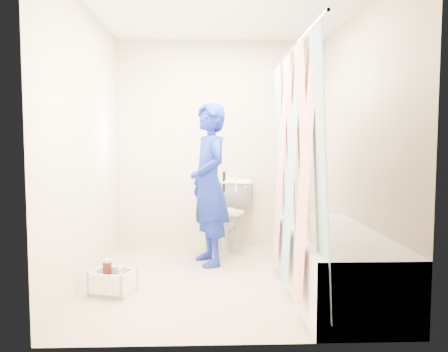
{
  "coord_description": "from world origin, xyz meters",
  "views": [
    {
      "loc": [
        -0.14,
        -3.83,
        1.21
      ],
      "look_at": [
        -0.0,
        0.33,
        0.9
      ],
      "focal_mm": 35.0,
      "sensor_mm": 36.0,
      "label": 1
    }
  ],
  "objects_px": {
    "plumber": "(209,184)",
    "cleaning_caddy": "(114,283)",
    "bathtub": "(333,261)",
    "toilet": "(224,216)"
  },
  "relations": [
    {
      "from": "plumber",
      "to": "cleaning_caddy",
      "type": "height_order",
      "value": "plumber"
    },
    {
      "from": "bathtub",
      "to": "plumber",
      "type": "height_order",
      "value": "plumber"
    },
    {
      "from": "plumber",
      "to": "toilet",
      "type": "bearing_deg",
      "value": 141.66
    },
    {
      "from": "bathtub",
      "to": "toilet",
      "type": "bearing_deg",
      "value": 121.24
    },
    {
      "from": "bathtub",
      "to": "plumber",
      "type": "xyz_separation_m",
      "value": [
        -1.0,
        0.91,
        0.53
      ]
    },
    {
      "from": "toilet",
      "to": "bathtub",
      "type": "bearing_deg",
      "value": -34.82
    },
    {
      "from": "plumber",
      "to": "cleaning_caddy",
      "type": "xyz_separation_m",
      "value": [
        -0.77,
        -0.86,
        -0.71
      ]
    },
    {
      "from": "plumber",
      "to": "bathtub",
      "type": "bearing_deg",
      "value": 28.83
    },
    {
      "from": "bathtub",
      "to": "toilet",
      "type": "xyz_separation_m",
      "value": [
        -0.83,
        1.37,
        0.13
      ]
    },
    {
      "from": "toilet",
      "to": "plumber",
      "type": "xyz_separation_m",
      "value": [
        -0.16,
        -0.46,
        0.4
      ]
    }
  ]
}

